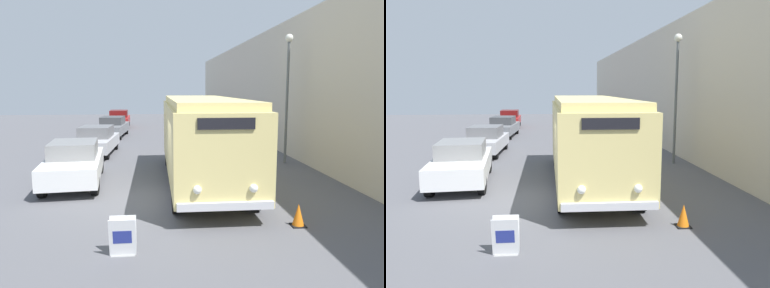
{
  "view_description": "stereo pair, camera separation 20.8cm",
  "coord_description": "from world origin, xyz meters",
  "views": [
    {
      "loc": [
        0.24,
        -11.25,
        3.5
      ],
      "look_at": [
        1.34,
        -0.07,
        1.82
      ],
      "focal_mm": 35.0,
      "sensor_mm": 36.0,
      "label": 1
    },
    {
      "loc": [
        0.44,
        -11.27,
        3.5
      ],
      "look_at": [
        1.34,
        -0.07,
        1.82
      ],
      "focal_mm": 35.0,
      "sensor_mm": 36.0,
      "label": 2
    }
  ],
  "objects": [
    {
      "name": "building_wall_right",
      "position": [
        7.3,
        10.0,
        3.5
      ],
      "size": [
        0.3,
        60.0,
        7.0
      ],
      "color": "beige",
      "rests_on": "ground_plane"
    },
    {
      "name": "sign_board",
      "position": [
        -0.48,
        -3.66,
        0.4
      ],
      "size": [
        0.56,
        0.31,
        0.83
      ],
      "color": "gray",
      "rests_on": "ground_plane"
    },
    {
      "name": "parked_car_far",
      "position": [
        -2.84,
        16.19,
        0.73
      ],
      "size": [
        2.11,
        4.78,
        1.46
      ],
      "rotation": [
        0.0,
        0.0,
        -0.07
      ],
      "color": "black",
      "rests_on": "ground_plane"
    },
    {
      "name": "parked_car_mid",
      "position": [
        -2.91,
        8.9,
        0.75
      ],
      "size": [
        2.06,
        4.51,
        1.49
      ],
      "rotation": [
        0.0,
        0.0,
        -0.04
      ],
      "color": "black",
      "rests_on": "ground_plane"
    },
    {
      "name": "vintage_bus",
      "position": [
        1.94,
        2.26,
        1.78
      ],
      "size": [
        2.56,
        9.49,
        3.15
      ],
      "color": "black",
      "rests_on": "ground_plane"
    },
    {
      "name": "streetlamp",
      "position": [
        6.31,
        5.58,
        3.88
      ],
      "size": [
        0.36,
        0.36,
        5.92
      ],
      "color": "#595E60",
      "rests_on": "ground_plane"
    },
    {
      "name": "ground_plane",
      "position": [
        0.0,
        0.0,
        0.0
      ],
      "size": [
        80.0,
        80.0,
        0.0
      ],
      "primitive_type": "plane",
      "color": "#56565B"
    },
    {
      "name": "parked_car_near",
      "position": [
        -2.75,
        2.58,
        0.8
      ],
      "size": [
        2.33,
        4.78,
        1.57
      ],
      "rotation": [
        0.0,
        0.0,
        0.09
      ],
      "color": "black",
      "rests_on": "ground_plane"
    },
    {
      "name": "traffic_cone",
      "position": [
        3.85,
        -2.39,
        0.29
      ],
      "size": [
        0.36,
        0.36,
        0.59
      ],
      "color": "black",
      "rests_on": "ground_plane"
    },
    {
      "name": "parked_car_distant",
      "position": [
        -2.99,
        22.75,
        0.79
      ],
      "size": [
        1.89,
        4.49,
        1.54
      ],
      "rotation": [
        0.0,
        0.0,
        0.02
      ],
      "color": "black",
      "rests_on": "ground_plane"
    }
  ]
}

